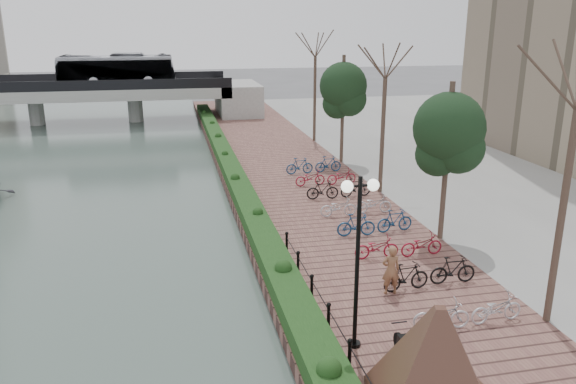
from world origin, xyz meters
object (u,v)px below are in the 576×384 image
object	(u,v)px
motorcycle	(408,348)
pedestrian	(391,270)
lamppost	(359,227)
granite_monument	(435,367)

from	to	relation	value
motorcycle	pedestrian	size ratio (longest dim) A/B	0.85
lamppost	motorcycle	size ratio (longest dim) A/B	3.44
granite_monument	motorcycle	bearing A→B (deg)	78.92
motorcycle	pedestrian	xyz separation A→B (m)	(1.07, 3.87, 0.40)
lamppost	granite_monument	bearing A→B (deg)	-79.52
granite_monument	motorcycle	size ratio (longest dim) A/B	3.80
lamppost	motorcycle	world-z (taller)	lamppost
motorcycle	pedestrian	world-z (taller)	pedestrian
granite_monument	lamppost	size ratio (longest dim) A/B	1.10
lamppost	pedestrian	world-z (taller)	lamppost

